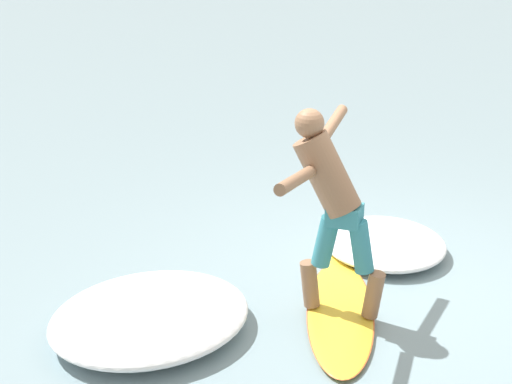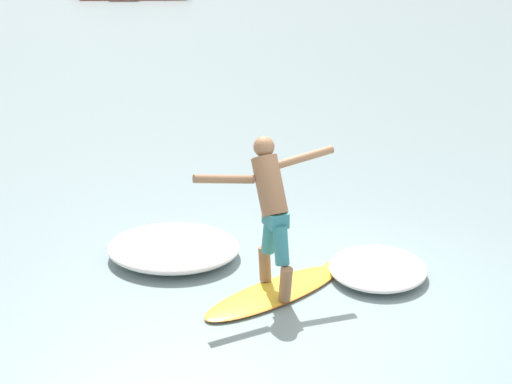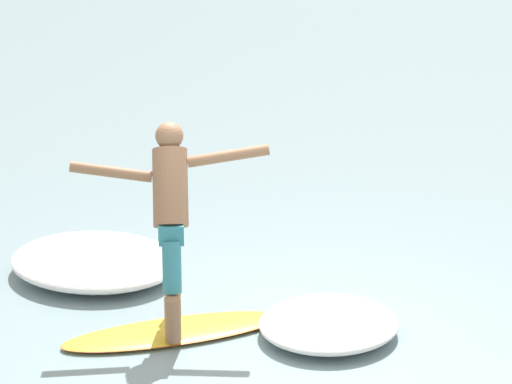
{
  "view_description": "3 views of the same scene",
  "coord_description": "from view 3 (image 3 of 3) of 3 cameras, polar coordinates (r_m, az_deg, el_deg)",
  "views": [
    {
      "loc": [
        -5.8,
        -3.0,
        3.53
      ],
      "look_at": [
        -0.69,
        0.83,
        0.91
      ],
      "focal_mm": 60.0,
      "sensor_mm": 36.0,
      "label": 1
    },
    {
      "loc": [
        -1.67,
        -6.72,
        3.78
      ],
      "look_at": [
        -0.65,
        1.51,
        0.64
      ],
      "focal_mm": 50.0,
      "sensor_mm": 36.0,
      "label": 2
    },
    {
      "loc": [
        2.09,
        -8.53,
        4.21
      ],
      "look_at": [
        -0.18,
        1.06,
        0.92
      ],
      "focal_mm": 85.0,
      "sensor_mm": 36.0,
      "label": 3
    }
  ],
  "objects": [
    {
      "name": "wave_foam_at_tail",
      "position": [
        9.87,
        3.45,
        -6.2
      ],
      "size": [
        1.54,
        1.57,
        0.2
      ],
      "color": "white",
      "rests_on": "ground"
    },
    {
      "name": "surfboard",
      "position": [
        9.92,
        -3.72,
        -6.53
      ],
      "size": [
        1.9,
        1.45,
        0.2
      ],
      "color": "yellow",
      "rests_on": "ground"
    },
    {
      "name": "wave_foam_at_nose",
      "position": [
        11.12,
        -7.59,
        -3.24
      ],
      "size": [
        1.91,
        1.76,
        0.26
      ],
      "color": "white",
      "rests_on": "ground"
    },
    {
      "name": "surfer",
      "position": [
        9.64,
        -4.03,
        -0.83
      ],
      "size": [
        1.55,
        0.87,
        1.65
      ],
      "color": "#8B6347",
      "rests_on": "surfboard"
    },
    {
      "name": "ground_plane",
      "position": [
        9.74,
        -0.39,
        -7.17
      ],
      "size": [
        200.0,
        200.0,
        0.0
      ],
      "primitive_type": "plane",
      "color": "gray"
    }
  ]
}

